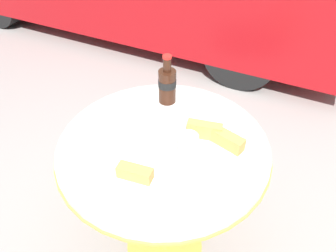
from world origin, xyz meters
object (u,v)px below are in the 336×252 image
Objects in this scene: lunch_plate_near at (136,177)px; lunch_plate_far at (215,137)px; bistro_table at (164,169)px; cola_bottle_left at (167,84)px; drinking_glass at (188,153)px.

lunch_plate_near is 0.32m from lunch_plate_far.
lunch_plate_far is at bearing 27.69° from bistro_table.
lunch_plate_near is at bearing -76.32° from cola_bottle_left.
bistro_table is 5.86× the size of drinking_glass.
lunch_plate_near is (0.00, -0.19, 0.15)m from bistro_table.
bistro_table is 3.56× the size of lunch_plate_far.
bistro_table is 3.67× the size of cola_bottle_left.
drinking_glass is 0.61× the size of lunch_plate_far.
bistro_table is at bearing -66.59° from cola_bottle_left.
lunch_plate_far is at bearing 73.79° from drinking_glass.
cola_bottle_left is 0.37m from drinking_glass.
drinking_glass is 0.52× the size of lunch_plate_near.
lunch_plate_near reaches higher than bistro_table.
cola_bottle_left reaches higher than lunch_plate_near.
cola_bottle_left is (-0.10, 0.23, 0.22)m from bistro_table.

